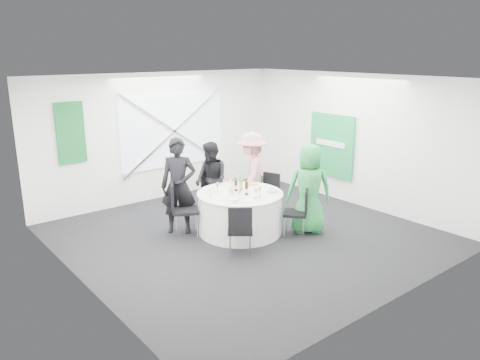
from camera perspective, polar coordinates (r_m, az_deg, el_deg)
floor at (r=8.56m, az=0.85°, el=-6.74°), size 6.00×6.00×0.00m
ceiling at (r=7.94m, az=0.93°, el=12.31°), size 6.00×6.00×0.00m
wall_back at (r=10.57m, az=-9.61°, el=5.26°), size 6.00×0.00×6.00m
wall_front at (r=6.22m, az=18.86°, el=-2.59°), size 6.00×0.00×6.00m
wall_left at (r=6.69m, az=-19.29°, el=-1.37°), size 0.00×6.00×6.00m
wall_right at (r=10.28m, az=13.90°, el=4.73°), size 0.00×6.00×6.00m
window_panel at (r=10.67m, az=-8.12°, el=5.96°), size 2.60×0.03×1.60m
window_brace_a at (r=10.63m, az=-8.01°, el=5.93°), size 2.63×0.05×1.84m
window_brace_b at (r=10.63m, az=-8.01°, el=5.93°), size 2.63×0.05×1.84m
green_banner at (r=9.67m, az=-19.93°, el=5.41°), size 0.55×0.04×1.20m
green_sign at (r=10.64m, az=11.08°, el=4.15°), size 0.05×1.20×1.40m
banquet_table at (r=8.57m, az=0.00°, el=-3.99°), size 1.56×1.56×0.76m
chair_back at (r=9.56m, az=-3.42°, el=-1.04°), size 0.47×0.48×0.90m
chair_back_left at (r=8.38m, az=-7.36°, el=-3.06°), size 0.62×0.62×1.01m
chair_back_right at (r=9.45m, az=3.53°, el=-1.37°), size 0.51×0.50×0.86m
chair_front_right at (r=8.41m, az=7.30°, el=-3.51°), size 0.57×0.57×0.89m
chair_front_left at (r=7.52m, az=0.01°, el=-5.77°), size 0.56×0.56×0.88m
person_man_back_left at (r=8.51m, az=-7.50°, el=-0.73°), size 0.76×0.74×1.76m
person_man_back at (r=9.33m, az=-3.54°, el=0.04°), size 0.48×0.78×1.52m
person_woman_pink at (r=9.46m, az=1.42°, el=0.81°), size 1.16×1.07×1.68m
person_woman_green at (r=8.55m, az=8.41°, el=-1.07°), size 0.96×0.91×1.65m
plate_back at (r=8.88m, az=-1.65°, el=-0.68°), size 0.26×0.26×0.01m
plate_back_left at (r=8.44m, az=-3.41°, el=-1.57°), size 0.26×0.26×0.01m
plate_back_right at (r=8.91m, az=1.47°, el=-0.57°), size 0.29×0.29×0.04m
plate_front_right at (r=8.48m, az=4.01°, el=-1.44°), size 0.29×0.29×0.04m
plate_front_left at (r=7.98m, az=-0.73°, el=-2.56°), size 0.28×0.28×0.01m
napkin at (r=7.93m, az=-0.79°, el=-2.45°), size 0.17×0.11×0.04m
beer_bottle_a at (r=8.39m, az=-1.01°, el=-0.94°), size 0.06×0.06×0.28m
beer_bottle_b at (r=8.54m, az=-0.50°, el=-0.73°), size 0.06×0.06×0.25m
beer_bottle_c at (r=8.49m, az=0.81°, el=-0.85°), size 0.06×0.06×0.24m
beer_bottle_d at (r=8.30m, az=0.80°, el=-1.18°), size 0.06×0.06×0.26m
green_water_bottle at (r=8.60m, az=0.11°, el=-0.36°), size 0.08×0.08×0.33m
clear_water_bottle at (r=8.29m, az=-1.13°, el=-1.05°), size 0.08×0.08×0.31m
wine_glass_a at (r=8.08m, az=-0.05°, el=-1.45°), size 0.07×0.07×0.17m
wine_glass_b at (r=8.12m, az=1.98°, el=-1.38°), size 0.07×0.07×0.17m
wine_glass_c at (r=8.48m, az=-2.76°, el=-0.65°), size 0.07×0.07×0.17m
wine_glass_d at (r=8.80m, az=-0.99°, el=-0.03°), size 0.07×0.07×0.17m
wine_glass_e at (r=8.23m, az=2.45°, el=-1.15°), size 0.07×0.07×0.17m
fork_a at (r=8.98m, az=-1.19°, el=-0.53°), size 0.15×0.02×0.01m
knife_a at (r=8.79m, az=-3.04°, el=-0.90°), size 0.15×0.02×0.01m
fork_b at (r=7.98m, az=-2.00°, el=-2.61°), size 0.11×0.13×0.01m
knife_b at (r=7.91m, az=0.50°, el=-2.76°), size 0.11×0.12×0.01m
fork_c at (r=8.60m, az=-3.72°, el=-1.27°), size 0.10×0.13×0.01m
knife_c at (r=8.24m, az=-3.63°, el=-2.05°), size 0.09×0.14×0.01m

